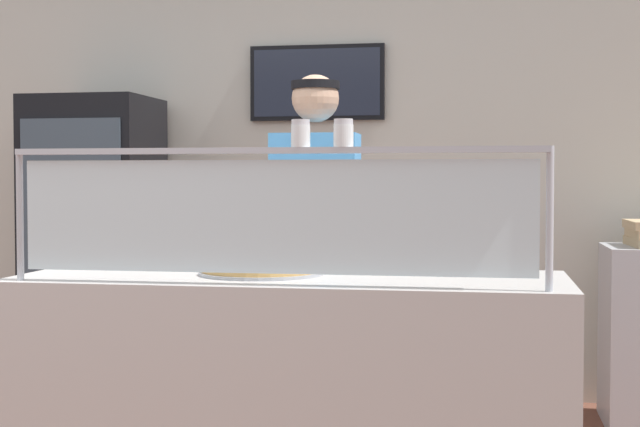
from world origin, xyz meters
name	(u,v)px	position (x,y,z in m)	size (l,w,h in m)	color
shop_rear_unit	(369,170)	(0.98, 2.66, 1.36)	(6.37, 0.13, 2.70)	beige
serving_counter	(291,406)	(0.99, 0.37, 0.47)	(1.97, 0.74, 0.95)	#BCB7B2
sneeze_guard	(271,199)	(0.99, 0.06, 1.24)	(1.80, 0.06, 0.45)	#B2B5BC
pizza_tray	(261,270)	(0.87, 0.40, 0.97)	(0.46, 0.46, 0.04)	#9EA0A8
pizza_server	(251,264)	(0.84, 0.38, 0.99)	(0.07, 0.28, 0.01)	#ADAFB7
parmesan_shaker	(301,135)	(1.08, 0.06, 1.44)	(0.06, 0.06, 0.09)	white
pepper_flake_shaker	(343,135)	(1.23, 0.06, 1.44)	(0.06, 0.06, 0.09)	white
worker_figure	(316,245)	(0.94, 1.13, 1.01)	(0.41, 0.50, 1.76)	#23232D
drink_fridge	(95,249)	(-0.59, 2.21, 0.89)	(0.69, 0.63, 1.78)	black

